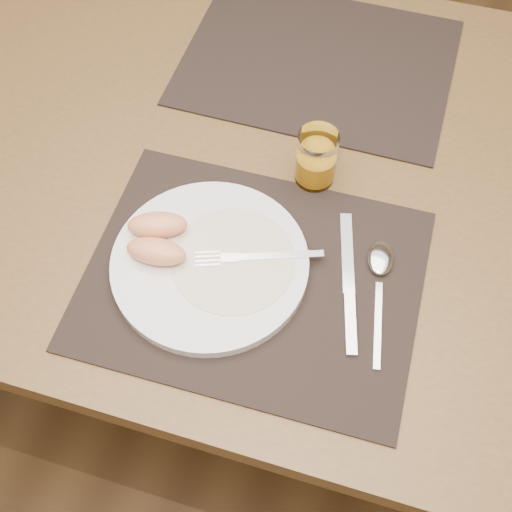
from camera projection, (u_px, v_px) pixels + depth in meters
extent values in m
plane|color=brown|center=(268.00, 349.00, 1.63)|extent=(5.00, 5.00, 0.00)
cube|color=brown|center=(275.00, 164.00, 1.01)|extent=(1.40, 0.90, 0.04)
cylinder|color=brown|center=(73.00, 96.00, 1.60)|extent=(0.06, 0.06, 0.71)
cube|color=black|center=(253.00, 279.00, 0.87)|extent=(0.45, 0.36, 0.00)
cube|color=black|center=(318.00, 62.00, 1.10)|extent=(0.45, 0.35, 0.00)
cylinder|color=white|center=(210.00, 264.00, 0.87)|extent=(0.27, 0.27, 0.02)
cylinder|color=white|center=(233.00, 260.00, 0.87)|extent=(0.17, 0.17, 0.00)
cube|color=silver|center=(282.00, 256.00, 0.87)|extent=(0.11, 0.05, 0.00)
cube|color=silver|center=(230.00, 258.00, 0.87)|extent=(0.03, 0.02, 0.00)
cube|color=silver|center=(208.00, 259.00, 0.87)|extent=(0.04, 0.03, 0.00)
cube|color=silver|center=(347.00, 252.00, 0.89)|extent=(0.05, 0.13, 0.00)
cube|color=silver|center=(350.00, 323.00, 0.83)|extent=(0.04, 0.09, 0.01)
cube|color=silver|center=(378.00, 325.00, 0.83)|extent=(0.03, 0.12, 0.00)
ellipsoid|color=silver|center=(380.00, 258.00, 0.88)|extent=(0.04, 0.06, 0.01)
cylinder|color=white|center=(316.00, 158.00, 0.92)|extent=(0.06, 0.06, 0.09)
cylinder|color=#FCA115|center=(315.00, 167.00, 0.94)|extent=(0.05, 0.05, 0.04)
ellipsoid|color=#EC9460|center=(156.00, 251.00, 0.86)|extent=(0.09, 0.05, 0.03)
ellipsoid|color=#EC9460|center=(157.00, 225.00, 0.88)|extent=(0.09, 0.06, 0.03)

